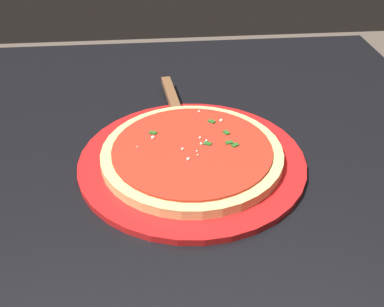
# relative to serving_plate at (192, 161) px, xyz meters

# --- Properties ---
(restaurant_table) EXTENTS (1.04, 0.95, 0.75)m
(restaurant_table) POSITION_rel_serving_plate_xyz_m (-0.01, 0.02, -0.13)
(restaurant_table) COLOR black
(restaurant_table) RESTS_ON ground_plane
(serving_plate) EXTENTS (0.36, 0.36, 0.01)m
(serving_plate) POSITION_rel_serving_plate_xyz_m (0.00, 0.00, 0.00)
(serving_plate) COLOR red
(serving_plate) RESTS_ON restaurant_table
(pizza) EXTENTS (0.29, 0.29, 0.02)m
(pizza) POSITION_rel_serving_plate_xyz_m (-0.00, 0.00, 0.01)
(pizza) COLOR #DBB26B
(pizza) RESTS_ON serving_plate
(pizza_server) EXTENTS (0.22, 0.08, 0.01)m
(pizza_server) POSITION_rel_serving_plate_xyz_m (-0.17, -0.02, 0.01)
(pizza_server) COLOR silver
(pizza_server) RESTS_ON serving_plate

